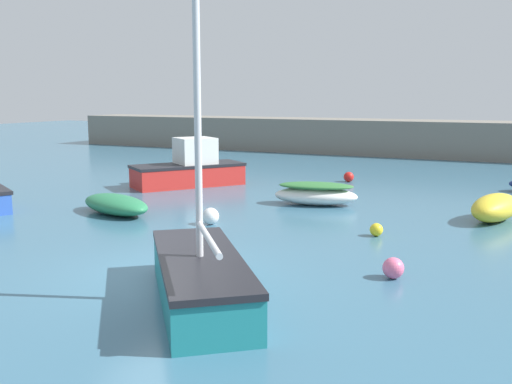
{
  "coord_description": "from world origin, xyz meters",
  "views": [
    {
      "loc": [
        7.0,
        -9.99,
        3.83
      ],
      "look_at": [
        -1.58,
        7.97,
        0.48
      ],
      "focal_mm": 40.0,
      "sensor_mm": 36.0,
      "label": 1
    }
  ],
  "objects_px": {
    "open_tender_yellow": "(116,204)",
    "fishing_dinghy_green": "(202,161)",
    "rowboat_white_midwater": "(495,207)",
    "mooring_buoy_red": "(349,177)",
    "mooring_buoy_white": "(211,216)",
    "cabin_cruiser_white": "(190,169)",
    "mooring_buoy_pink": "(393,268)",
    "mooring_buoy_yellow": "(376,230)",
    "rowboat_with_red_cover": "(316,194)",
    "sailboat_tall_mast": "(200,276)"
  },
  "relations": [
    {
      "from": "open_tender_yellow",
      "to": "fishing_dinghy_green",
      "type": "bearing_deg",
      "value": -53.57
    },
    {
      "from": "fishing_dinghy_green",
      "to": "rowboat_white_midwater",
      "type": "bearing_deg",
      "value": -126.29
    },
    {
      "from": "mooring_buoy_red",
      "to": "mooring_buoy_white",
      "type": "relative_size",
      "value": 0.89
    },
    {
      "from": "rowboat_white_midwater",
      "to": "open_tender_yellow",
      "type": "height_order",
      "value": "rowboat_white_midwater"
    },
    {
      "from": "rowboat_white_midwater",
      "to": "cabin_cruiser_white",
      "type": "distance_m",
      "value": 12.5
    },
    {
      "from": "open_tender_yellow",
      "to": "mooring_buoy_pink",
      "type": "relative_size",
      "value": 7.43
    },
    {
      "from": "cabin_cruiser_white",
      "to": "mooring_buoy_yellow",
      "type": "height_order",
      "value": "cabin_cruiser_white"
    },
    {
      "from": "rowboat_white_midwater",
      "to": "cabin_cruiser_white",
      "type": "bearing_deg",
      "value": 96.83
    },
    {
      "from": "rowboat_with_red_cover",
      "to": "sailboat_tall_mast",
      "type": "xyz_separation_m",
      "value": [
        1.34,
        -10.2,
        0.1
      ]
    },
    {
      "from": "open_tender_yellow",
      "to": "mooring_buoy_red",
      "type": "distance_m",
      "value": 11.32
    },
    {
      "from": "sailboat_tall_mast",
      "to": "mooring_buoy_pink",
      "type": "xyz_separation_m",
      "value": [
        2.97,
        2.98,
        -0.27
      ]
    },
    {
      "from": "rowboat_white_midwater",
      "to": "mooring_buoy_yellow",
      "type": "distance_m",
      "value": 4.56
    },
    {
      "from": "mooring_buoy_red",
      "to": "mooring_buoy_pink",
      "type": "distance_m",
      "value": 13.91
    },
    {
      "from": "cabin_cruiser_white",
      "to": "fishing_dinghy_green",
      "type": "xyz_separation_m",
      "value": [
        -2.57,
        5.32,
        -0.31
      ]
    },
    {
      "from": "rowboat_white_midwater",
      "to": "mooring_buoy_red",
      "type": "xyz_separation_m",
      "value": [
        -6.44,
        5.97,
        -0.19
      ]
    },
    {
      "from": "mooring_buoy_yellow",
      "to": "mooring_buoy_red",
      "type": "relative_size",
      "value": 0.8
    },
    {
      "from": "fishing_dinghy_green",
      "to": "mooring_buoy_yellow",
      "type": "relative_size",
      "value": 5.63
    },
    {
      "from": "rowboat_with_red_cover",
      "to": "mooring_buoy_white",
      "type": "relative_size",
      "value": 6.22
    },
    {
      "from": "rowboat_with_red_cover",
      "to": "sailboat_tall_mast",
      "type": "distance_m",
      "value": 10.29
    },
    {
      "from": "cabin_cruiser_white",
      "to": "mooring_buoy_red",
      "type": "xyz_separation_m",
      "value": [
        5.91,
        4.01,
        -0.5
      ]
    },
    {
      "from": "mooring_buoy_red",
      "to": "sailboat_tall_mast",
      "type": "bearing_deg",
      "value": -83.43
    },
    {
      "from": "sailboat_tall_mast",
      "to": "fishing_dinghy_green",
      "type": "xyz_separation_m",
      "value": [
        -10.33,
        17.36,
        -0.08
      ]
    },
    {
      "from": "rowboat_with_red_cover",
      "to": "mooring_buoy_yellow",
      "type": "height_order",
      "value": "rowboat_with_red_cover"
    },
    {
      "from": "rowboat_with_red_cover",
      "to": "mooring_buoy_pink",
      "type": "relative_size",
      "value": 6.95
    },
    {
      "from": "rowboat_white_midwater",
      "to": "fishing_dinghy_green",
      "type": "relative_size",
      "value": 1.39
    },
    {
      "from": "mooring_buoy_yellow",
      "to": "mooring_buoy_white",
      "type": "distance_m",
      "value": 4.93
    },
    {
      "from": "rowboat_with_red_cover",
      "to": "rowboat_white_midwater",
      "type": "bearing_deg",
      "value": -13.8
    },
    {
      "from": "rowboat_with_red_cover",
      "to": "mooring_buoy_yellow",
      "type": "relative_size",
      "value": 8.69
    },
    {
      "from": "sailboat_tall_mast",
      "to": "mooring_buoy_yellow",
      "type": "relative_size",
      "value": 17.26
    },
    {
      "from": "fishing_dinghy_green",
      "to": "mooring_buoy_yellow",
      "type": "distance_m",
      "value": 16.22
    },
    {
      "from": "sailboat_tall_mast",
      "to": "rowboat_white_midwater",
      "type": "bearing_deg",
      "value": -63.06
    },
    {
      "from": "open_tender_yellow",
      "to": "mooring_buoy_yellow",
      "type": "relative_size",
      "value": 9.29
    },
    {
      "from": "rowboat_white_midwater",
      "to": "mooring_buoy_red",
      "type": "height_order",
      "value": "rowboat_white_midwater"
    },
    {
      "from": "rowboat_with_red_cover",
      "to": "mooring_buoy_red",
      "type": "distance_m",
      "value": 5.86
    },
    {
      "from": "mooring_buoy_red",
      "to": "mooring_buoy_yellow",
      "type": "bearing_deg",
      "value": -69.35
    },
    {
      "from": "rowboat_with_red_cover",
      "to": "cabin_cruiser_white",
      "type": "distance_m",
      "value": 6.68
    },
    {
      "from": "rowboat_with_red_cover",
      "to": "fishing_dinghy_green",
      "type": "bearing_deg",
      "value": 128.95
    },
    {
      "from": "mooring_buoy_pink",
      "to": "mooring_buoy_red",
      "type": "bearing_deg",
      "value": 110.24
    },
    {
      "from": "mooring_buoy_red",
      "to": "fishing_dinghy_green",
      "type": "bearing_deg",
      "value": 171.17
    },
    {
      "from": "rowboat_white_midwater",
      "to": "open_tender_yellow",
      "type": "relative_size",
      "value": 0.84
    },
    {
      "from": "rowboat_with_red_cover",
      "to": "open_tender_yellow",
      "type": "height_order",
      "value": "rowboat_with_red_cover"
    },
    {
      "from": "mooring_buoy_white",
      "to": "rowboat_with_red_cover",
      "type": "bearing_deg",
      "value": 67.79
    },
    {
      "from": "rowboat_with_red_cover",
      "to": "mooring_buoy_red",
      "type": "height_order",
      "value": "rowboat_with_red_cover"
    },
    {
      "from": "rowboat_with_red_cover",
      "to": "mooring_buoy_yellow",
      "type": "xyz_separation_m",
      "value": [
        3.09,
        -3.69,
        -0.22
      ]
    },
    {
      "from": "open_tender_yellow",
      "to": "mooring_buoy_yellow",
      "type": "xyz_separation_m",
      "value": [
        8.5,
        0.68,
        -0.13
      ]
    },
    {
      "from": "open_tender_yellow",
      "to": "mooring_buoy_white",
      "type": "distance_m",
      "value": 3.62
    },
    {
      "from": "mooring_buoy_pink",
      "to": "mooring_buoy_white",
      "type": "height_order",
      "value": "mooring_buoy_white"
    },
    {
      "from": "mooring_buoy_red",
      "to": "rowboat_with_red_cover",
      "type": "bearing_deg",
      "value": -85.07
    },
    {
      "from": "sailboat_tall_mast",
      "to": "mooring_buoy_pink",
      "type": "height_order",
      "value": "sailboat_tall_mast"
    },
    {
      "from": "rowboat_white_midwater",
      "to": "sailboat_tall_mast",
      "type": "bearing_deg",
      "value": 171.36
    }
  ]
}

